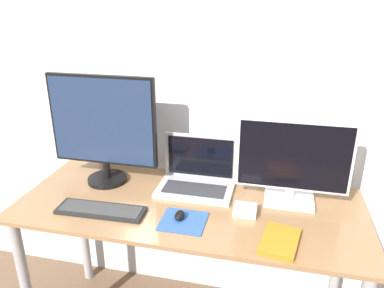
# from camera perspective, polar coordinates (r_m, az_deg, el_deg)

# --- Properties ---
(wall_back) EXTENTS (7.00, 0.05, 2.50)m
(wall_back) POSITION_cam_1_polar(r_m,az_deg,el_deg) (1.87, 2.34, 9.53)
(wall_back) COLOR silver
(wall_back) RESTS_ON ground_plane
(desk) EXTENTS (1.54, 0.64, 0.78)m
(desk) POSITION_cam_1_polar(r_m,az_deg,el_deg) (1.76, -0.43, -12.53)
(desk) COLOR olive
(desk) RESTS_ON ground_plane
(monitor_left) EXTENTS (0.53, 0.19, 0.53)m
(monitor_left) POSITION_cam_1_polar(r_m,az_deg,el_deg) (1.82, -13.42, 2.46)
(monitor_left) COLOR black
(monitor_left) RESTS_ON desk
(monitor_right) EXTENTS (0.49, 0.15, 0.39)m
(monitor_right) POSITION_cam_1_polar(r_m,az_deg,el_deg) (1.68, 15.13, -2.64)
(monitor_right) COLOR silver
(monitor_right) RESTS_ON desk
(laptop) EXTENTS (0.36, 0.24, 0.24)m
(laptop) POSITION_cam_1_polar(r_m,az_deg,el_deg) (1.81, 0.85, -4.80)
(laptop) COLOR #ADADB2
(laptop) RESTS_ON desk
(keyboard) EXTENTS (0.39, 0.13, 0.02)m
(keyboard) POSITION_cam_1_polar(r_m,az_deg,el_deg) (1.68, -13.71, -9.76)
(keyboard) COLOR black
(keyboard) RESTS_ON desk
(mousepad) EXTENTS (0.18, 0.17, 0.00)m
(mousepad) POSITION_cam_1_polar(r_m,az_deg,el_deg) (1.57, -1.33, -11.67)
(mousepad) COLOR #2D519E
(mousepad) RESTS_ON desk
(mouse) EXTENTS (0.04, 0.06, 0.03)m
(mouse) POSITION_cam_1_polar(r_m,az_deg,el_deg) (1.57, -1.90, -10.82)
(mouse) COLOR black
(mouse) RESTS_ON mousepad
(book) EXTENTS (0.16, 0.22, 0.02)m
(book) POSITION_cam_1_polar(r_m,az_deg,el_deg) (1.49, 13.23, -14.20)
(book) COLOR orange
(book) RESTS_ON desk
(power_brick) EXTENTS (0.10, 0.08, 0.03)m
(power_brick) POSITION_cam_1_polar(r_m,az_deg,el_deg) (1.63, 8.11, -9.92)
(power_brick) COLOR white
(power_brick) RESTS_ON desk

